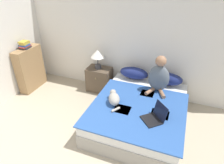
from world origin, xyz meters
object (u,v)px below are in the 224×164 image
at_px(pillow_near, 134,73).
at_px(nightstand, 99,79).
at_px(cat_tabby, 114,98).
at_px(person_sitting, 159,76).
at_px(laptop_open, 154,117).
at_px(pillow_far, 167,79).
at_px(book_stack_top, 25,45).
at_px(table_lamp, 98,55).
at_px(bed, 139,113).
at_px(bookshelf, 30,69).

xyz_separation_m(pillow_near, nightstand, (-0.81, -0.03, -0.31)).
bearing_deg(cat_tabby, person_sitting, -70.32).
bearing_deg(cat_tabby, laptop_open, -131.79).
xyz_separation_m(pillow_far, book_stack_top, (-3.06, -0.50, 0.49)).
height_order(laptop_open, nightstand, laptop_open).
distance_m(cat_tabby, table_lamp, 1.27).
height_order(person_sitting, cat_tabby, person_sitting).
bearing_deg(person_sitting, table_lamp, 168.85).
xyz_separation_m(cat_tabby, book_stack_top, (-2.28, 0.50, 0.52)).
distance_m(person_sitting, table_lamp, 1.42).
relative_size(bed, table_lamp, 4.48).
bearing_deg(bed, nightstand, 145.68).
bearing_deg(book_stack_top, nightstand, 16.79).
relative_size(pillow_far, table_lamp, 1.39).
height_order(table_lamp, bookshelf, same).
relative_size(table_lamp, bookshelf, 0.44).
relative_size(pillow_near, pillow_far, 1.00).
bearing_deg(person_sitting, nightstand, 168.79).
relative_size(person_sitting, book_stack_top, 3.03).
xyz_separation_m(pillow_near, person_sitting, (0.56, -0.30, 0.18)).
relative_size(laptop_open, nightstand, 0.76).
bearing_deg(pillow_far, bookshelf, -170.73).
relative_size(pillow_near, laptop_open, 1.41).
height_order(pillow_far, cat_tabby, pillow_far).
distance_m(nightstand, table_lamp, 0.61).
height_order(pillow_far, person_sitting, person_sitting).
height_order(pillow_near, nightstand, pillow_near).
bearing_deg(pillow_far, table_lamp, -178.97).
distance_m(bookshelf, book_stack_top, 0.58).
distance_m(pillow_near, table_lamp, 0.88).
distance_m(person_sitting, bookshelf, 2.94).
xyz_separation_m(bed, person_sitting, (0.21, 0.52, 0.54)).
height_order(person_sitting, nightstand, person_sitting).
relative_size(bed, laptop_open, 4.53).
height_order(bed, book_stack_top, book_stack_top).
xyz_separation_m(pillow_near, cat_tabby, (-0.08, -1.00, -0.03)).
height_order(bed, nightstand, nightstand).
distance_m(person_sitting, book_stack_top, 2.94).
relative_size(pillow_far, cat_tabby, 1.30).
xyz_separation_m(pillow_far, person_sitting, (-0.14, -0.30, 0.18)).
bearing_deg(bookshelf, person_sitting, 3.87).
relative_size(cat_tabby, table_lamp, 1.07).
height_order(bed, pillow_near, pillow_near).
xyz_separation_m(pillow_near, table_lamp, (-0.83, -0.03, 0.30)).
bearing_deg(pillow_far, nightstand, -178.85).
height_order(bed, bookshelf, bookshelf).
bearing_deg(cat_tabby, nightstand, 9.06).
bearing_deg(pillow_near, cat_tabby, -94.62).
height_order(bookshelf, book_stack_top, book_stack_top).
distance_m(bed, person_sitting, 0.78).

